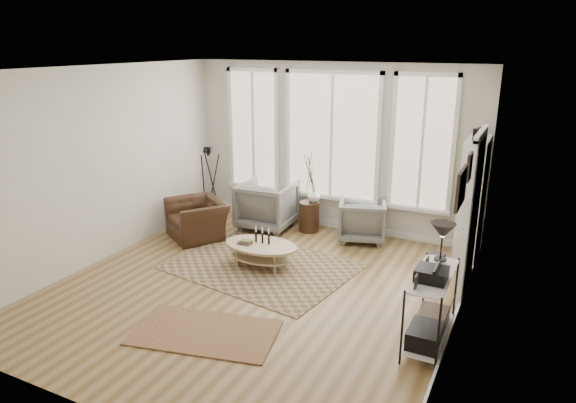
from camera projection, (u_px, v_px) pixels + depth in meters
The scene contains 17 objects.
room at pixel (256, 187), 6.58m from camera, with size 5.50×5.54×2.90m.
bay_window at pixel (332, 139), 8.83m from camera, with size 4.14×0.12×2.24m.
door at pixel (473, 213), 6.55m from camera, with size 0.09×1.06×2.22m.
bookcase at pixel (472, 201), 7.58m from camera, with size 0.31×0.85×2.06m.
low_shelf at pixel (431, 301), 5.58m from camera, with size 0.38×1.08×1.30m.
wall_art at pixel (463, 182), 5.11m from camera, with size 0.04×0.88×0.44m.
rug_main at pixel (262, 266), 7.65m from camera, with size 2.56×1.92×0.01m, color brown.
rug_runner at pixel (205, 332), 5.91m from camera, with size 1.65×0.91×0.01m, color brown.
coffee_table at pixel (261, 249), 7.59m from camera, with size 1.14×0.74×0.52m.
armchair_left at pixel (267, 205), 9.15m from camera, with size 0.90×0.93×0.85m, color slate.
armchair_right at pixel (362, 220), 8.61m from camera, with size 0.76×0.78×0.71m, color slate.
side_table at pixel (309, 192), 8.90m from camera, with size 0.36×0.36×1.49m.
vase at pixel (314, 195), 8.95m from camera, with size 0.22×0.22×0.23m, color silver.
accent_chair at pixel (197, 219), 8.75m from camera, with size 0.98×0.86×0.64m, color #361F12.
tripod_camera at pixel (210, 188), 9.40m from camera, with size 0.49×0.49×1.40m.
book_stack_near at pixel (436, 259), 7.71m from camera, with size 0.20×0.25×0.16m, color brown.
book_stack_far at pixel (434, 264), 7.57m from camera, with size 0.18×0.23×0.15m, color brown.
Camera 1 is at (3.19, -5.47, 3.22)m, focal length 32.00 mm.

